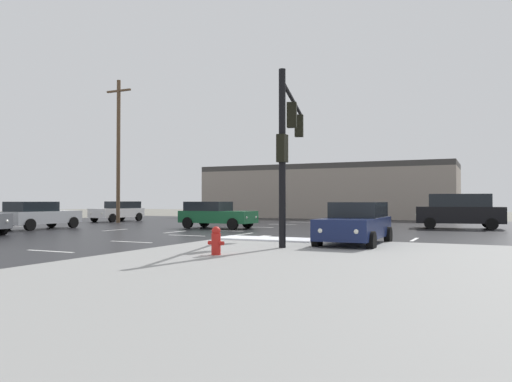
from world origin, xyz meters
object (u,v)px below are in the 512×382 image
Objects in this scene: sedan_white at (119,211)px; sedan_silver at (39,215)px; utility_pole_far at (118,148)px; traffic_signal_mast at (289,134)px; sedan_green at (215,214)px; fire_hydrant at (216,241)px; suv_black at (459,210)px; sedan_navy at (356,223)px.

sedan_silver is at bearing 18.74° from sedan_white.
traffic_signal_mast is at bearing -34.34° from utility_pole_far.
fire_hydrant is at bearing -58.21° from sedan_green.
utility_pole_far is (-10.37, 3.54, 4.73)m from sedan_green.
sedan_white is at bearing 157.38° from sedan_green.
sedan_silver is at bearing 152.89° from fire_hydrant.
suv_black is at bearing 74.39° from fire_hydrant.
fire_hydrant is 0.17× the size of sedan_white.
utility_pole_far is at bearing 11.69° from sedan_silver.
sedan_silver is (-16.49, 8.44, 0.32)m from fire_hydrant.
utility_pole_far is at bearing 136.66° from fire_hydrant.
sedan_white is (-25.15, -0.19, -0.24)m from suv_black.
sedan_green is (-7.79, 13.60, 0.32)m from fire_hydrant.
sedan_navy is 24.31m from utility_pole_far.
suv_black reaches higher than sedan_white.
fire_hydrant is at bearing 68.07° from suv_black.
utility_pole_far is at bearing -1.16° from suv_black.
traffic_signal_mast is at bearing 84.02° from fire_hydrant.
sedan_white is (-19.76, 19.08, 0.32)m from fire_hydrant.
suv_black is at bearing -62.90° from sedan_silver.
utility_pole_far is at bearing -119.75° from sedan_navy.
sedan_white is at bearing 129.46° from utility_pole_far.
sedan_silver is at bearing 20.02° from suv_black.
sedan_white reaches higher than fire_hydrant.
fire_hydrant is 0.17× the size of sedan_green.
sedan_navy is (2.16, 1.05, -3.20)m from traffic_signal_mast.
sedan_navy reaches higher than fire_hydrant.
suv_black is (5.39, 19.27, 0.55)m from fire_hydrant.
traffic_signal_mast is 22.62m from utility_pole_far.
utility_pole_far reaches higher than sedan_green.
sedan_green is at bearing -18.85° from utility_pole_far.
utility_pole_far is (1.59, -1.93, 4.73)m from sedan_white.
sedan_green is at bearing 27.57° from traffic_signal_mast.
fire_hydrant is 25.48m from utility_pole_far.
suv_black is 25.15m from sedan_white.
fire_hydrant is 6.07m from sedan_navy.
fire_hydrant is 27.47m from sedan_white.
fire_hydrant is 20.02m from suv_black.
utility_pole_far reaches higher than sedan_white.
traffic_signal_mast is 12.76m from sedan_green.
fire_hydrant is at bearing 47.64° from sedan_white.
traffic_signal_mast is 7.69× the size of fire_hydrant.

